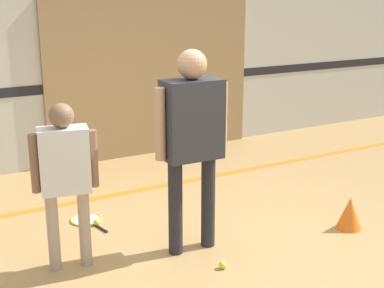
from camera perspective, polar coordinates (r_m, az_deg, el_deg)
name	(u,v)px	position (r m, az deg, el deg)	size (l,w,h in m)	color
ground_plane	(199,249)	(4.81, 0.74, -11.17)	(16.00, 16.00, 0.00)	tan
wall_back	(82,41)	(7.04, -11.67, 10.71)	(16.00, 0.07, 3.20)	beige
wall_panel	(153,77)	(7.39, -4.21, 7.10)	(3.00, 0.05, 2.14)	#93754C
floor_stripe	(128,192)	(6.13, -6.87, -5.12)	(14.40, 0.10, 0.01)	orange
person_instructor	(192,130)	(4.44, 0.00, 1.49)	(0.67, 0.29, 1.75)	#232328
person_student_left	(65,169)	(4.32, -13.40, -2.59)	(0.51, 0.29, 1.38)	tan
racket_spare_on_floor	(87,220)	(5.45, -11.11, -7.97)	(0.37, 0.56, 0.03)	#C6D838
tennis_ball_near_instructor	(222,265)	(4.49, 3.27, -12.77)	(0.07, 0.07, 0.07)	#CCE038
tennis_ball_by_spare_racket	(97,222)	(5.33, -10.13, -8.23)	(0.07, 0.07, 0.07)	#CCE038
training_cone	(350,213)	(5.36, 16.46, -7.08)	(0.24, 0.24, 0.31)	orange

